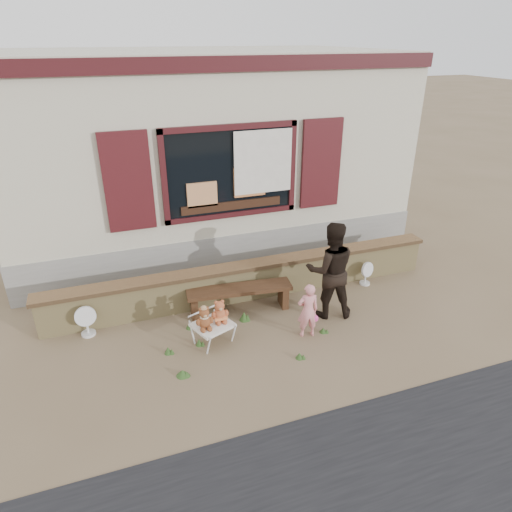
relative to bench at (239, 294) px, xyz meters
name	(u,v)px	position (x,y,z in m)	size (l,w,h in m)	color
ground	(268,326)	(0.29, -0.61, -0.33)	(80.00, 80.00, 0.00)	brown
shopfront	(199,146)	(0.29, 3.88, 1.67)	(8.04, 5.13, 4.00)	#A69C86
brick_wall	(248,280)	(0.29, 0.39, 0.01)	(7.10, 0.36, 0.67)	tan
bench	(239,294)	(0.00, 0.00, 0.00)	(1.80, 0.58, 0.45)	#372113
folding_chair	(213,326)	(-0.66, -0.73, -0.02)	(0.69, 0.66, 0.34)	silver
teddy_bear_left	(204,317)	(-0.79, -0.78, 0.19)	(0.27, 0.23, 0.36)	brown
teddy_bear_right	(220,310)	(-0.53, -0.68, 0.19)	(0.27, 0.23, 0.37)	#964929
child	(308,310)	(0.78, -1.04, 0.13)	(0.33, 0.22, 0.92)	pink
adult	(330,270)	(1.37, -0.59, 0.50)	(0.81, 0.63, 1.67)	black
fan_left	(86,321)	(-2.47, 0.13, -0.07)	(0.33, 0.22, 0.53)	silver
fan_right	(366,273)	(2.52, 0.08, -0.10)	(0.30, 0.20, 0.47)	silver
grass_tufts	(223,339)	(-0.52, -0.77, -0.27)	(2.54, 1.42, 0.16)	#2E4D1E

